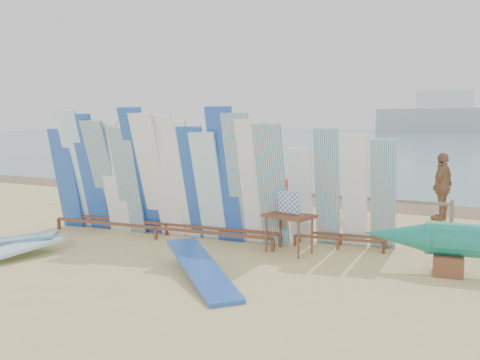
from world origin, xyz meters
The scene contains 19 objects.
ground centered at (0.00, 0.00, 0.00)m, with size 160.00×160.00×0.00m, color #DAC67E.
ocean centered at (0.00, 128.00, 0.00)m, with size 320.00×240.00×0.02m, color slate.
wet_sand_strip centered at (0.00, 7.20, 0.00)m, with size 40.00×2.60×0.01m, color brown.
distant_ship centered at (-12.00, 180.00, 5.31)m, with size 45.00×8.00×14.00m.
fence centered at (0.00, 3.00, 0.63)m, with size 12.08×0.08×0.90m.
main_surfboard_rack centered at (0.07, 0.18, 1.34)m, with size 6.02×1.26×2.97m.
side_surfboard_rack centered at (4.01, 1.14, 1.14)m, with size 2.28×0.90×2.51m.
vendor_table centered at (3.21, 0.22, 0.42)m, with size 1.07×0.86×1.26m.
flat_board_d centered at (2.59, -2.12, 0.00)m, with size 0.56×2.70×0.07m, color blue.
beach_chair_left centered at (0.81, 3.83, 0.23)m, with size 0.63×0.64×0.78m.
beach_chair_right centered at (0.41, 4.04, 0.27)m, with size 0.60×0.63×0.93m.
stroller centered at (1.73, 3.70, 0.42)m, with size 0.54×0.78×1.06m.
beachgoer_extra_1 centered at (-7.27, 5.82, 0.89)m, with size 1.05×0.45×1.79m, color #8C6042.
beachgoer_6 centered at (0.36, 4.46, 0.90)m, with size 0.88×0.42×1.81m, color tan.
beachgoer_10 centered at (5.54, 5.45, 0.91)m, with size 1.07×0.46×1.83m, color #8C6042.
beachgoer_7 centered at (3.29, 4.67, 0.94)m, with size 0.68×0.38×1.88m, color #8C6042.
beachgoer_2 centered at (-3.40, 4.62, 0.87)m, with size 0.85×0.41×1.74m, color beige.
beachgoer_4 centered at (-1.19, 5.11, 0.83)m, with size 0.98×0.42×1.66m, color #8C6042.
beachgoer_1 centered at (-3.01, 4.71, 0.84)m, with size 0.61×0.34×1.68m, color #8C6042.
Camera 1 is at (6.97, -9.12, 2.58)m, focal length 38.00 mm.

